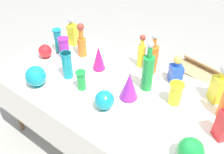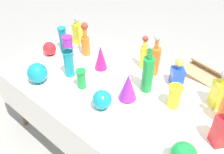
{
  "view_description": "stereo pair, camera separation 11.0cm",
  "coord_description": "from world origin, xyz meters",
  "px_view_note": "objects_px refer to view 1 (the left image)",
  "views": [
    {
      "loc": [
        0.94,
        -1.23,
        2.06
      ],
      "look_at": [
        0.0,
        0.0,
        0.86
      ],
      "focal_mm": 40.0,
      "sensor_mm": 36.0,
      "label": 1
    },
    {
      "loc": [
        1.02,
        -1.16,
        2.06
      ],
      "look_at": [
        0.0,
        0.0,
        0.86
      ],
      "focal_mm": 40.0,
      "sensor_mm": 36.0,
      "label": 2
    }
  ],
  "objects_px": {
    "round_bowl_2": "(104,100)",
    "tall_bottle_3": "(153,57)",
    "square_decanter_1": "(220,86)",
    "fluted_vase_0": "(99,58)",
    "square_decanter_3": "(73,33)",
    "round_bowl_1": "(36,76)",
    "cardboard_box_behind_left": "(196,81)",
    "tall_bottle_2": "(141,54)",
    "square_decanter_2": "(176,71)",
    "tall_bottle_0": "(82,43)",
    "slender_vase_0": "(176,93)",
    "slender_vase_3": "(64,47)",
    "slender_vase_4": "(67,64)",
    "round_bowl_0": "(191,151)",
    "slender_vase_1": "(58,40)",
    "tall_bottle_4": "(148,71)",
    "round_bowl_3": "(45,51)",
    "fluted_vase_1": "(129,86)",
    "slender_vase_2": "(81,80)"
  },
  "relations": [
    {
      "from": "tall_bottle_3",
      "to": "slender_vase_2",
      "type": "relative_size",
      "value": 2.26
    },
    {
      "from": "slender_vase_0",
      "to": "slender_vase_4",
      "type": "relative_size",
      "value": 0.76
    },
    {
      "from": "square_decanter_3",
      "to": "slender_vase_0",
      "type": "relative_size",
      "value": 1.64
    },
    {
      "from": "tall_bottle_3",
      "to": "square_decanter_2",
      "type": "xyz_separation_m",
      "value": [
        0.22,
        0.0,
        -0.04
      ]
    },
    {
      "from": "tall_bottle_0",
      "to": "square_decanter_2",
      "type": "bearing_deg",
      "value": 11.3
    },
    {
      "from": "tall_bottle_2",
      "to": "tall_bottle_4",
      "type": "height_order",
      "value": "tall_bottle_4"
    },
    {
      "from": "tall_bottle_3",
      "to": "square_decanter_1",
      "type": "distance_m",
      "value": 0.58
    },
    {
      "from": "slender_vase_0",
      "to": "fluted_vase_0",
      "type": "height_order",
      "value": "fluted_vase_0"
    },
    {
      "from": "round_bowl_0",
      "to": "cardboard_box_behind_left",
      "type": "distance_m",
      "value": 1.74
    },
    {
      "from": "tall_bottle_4",
      "to": "fluted_vase_0",
      "type": "relative_size",
      "value": 1.86
    },
    {
      "from": "tall_bottle_3",
      "to": "fluted_vase_0",
      "type": "distance_m",
      "value": 0.46
    },
    {
      "from": "tall_bottle_3",
      "to": "tall_bottle_0",
      "type": "bearing_deg",
      "value": -165.28
    },
    {
      "from": "tall_bottle_2",
      "to": "square_decanter_1",
      "type": "distance_m",
      "value": 0.7
    },
    {
      "from": "square_decanter_3",
      "to": "tall_bottle_0",
      "type": "bearing_deg",
      "value": -24.98
    },
    {
      "from": "tall_bottle_0",
      "to": "round_bowl_3",
      "type": "distance_m",
      "value": 0.35
    },
    {
      "from": "fluted_vase_0",
      "to": "tall_bottle_2",
      "type": "bearing_deg",
      "value": 44.81
    },
    {
      "from": "square_decanter_3",
      "to": "cardboard_box_behind_left",
      "type": "bearing_deg",
      "value": 42.91
    },
    {
      "from": "cardboard_box_behind_left",
      "to": "square_decanter_3",
      "type": "bearing_deg",
      "value": -137.09
    },
    {
      "from": "slender_vase_0",
      "to": "slender_vase_3",
      "type": "distance_m",
      "value": 1.1
    },
    {
      "from": "slender_vase_1",
      "to": "tall_bottle_0",
      "type": "bearing_deg",
      "value": 19.13
    },
    {
      "from": "tall_bottle_3",
      "to": "slender_vase_0",
      "type": "relative_size",
      "value": 2.08
    },
    {
      "from": "slender_vase_3",
      "to": "fluted_vase_0",
      "type": "relative_size",
      "value": 0.88
    },
    {
      "from": "round_bowl_2",
      "to": "tall_bottle_3",
      "type": "bearing_deg",
      "value": 85.97
    },
    {
      "from": "tall_bottle_2",
      "to": "square_decanter_3",
      "type": "height_order",
      "value": "tall_bottle_2"
    },
    {
      "from": "tall_bottle_2",
      "to": "fluted_vase_0",
      "type": "height_order",
      "value": "tall_bottle_2"
    },
    {
      "from": "round_bowl_0",
      "to": "cardboard_box_behind_left",
      "type": "relative_size",
      "value": 0.29
    },
    {
      "from": "slender_vase_2",
      "to": "slender_vase_3",
      "type": "bearing_deg",
      "value": 151.28
    },
    {
      "from": "tall_bottle_4",
      "to": "slender_vase_1",
      "type": "height_order",
      "value": "tall_bottle_4"
    },
    {
      "from": "slender_vase_2",
      "to": "square_decanter_1",
      "type": "bearing_deg",
      "value": 29.95
    },
    {
      "from": "tall_bottle_0",
      "to": "tall_bottle_2",
      "type": "relative_size",
      "value": 1.06
    },
    {
      "from": "square_decanter_2",
      "to": "fluted_vase_1",
      "type": "xyz_separation_m",
      "value": [
        -0.19,
        -0.4,
        0.02
      ]
    },
    {
      "from": "round_bowl_1",
      "to": "round_bowl_0",
      "type": "bearing_deg",
      "value": 4.05
    },
    {
      "from": "fluted_vase_1",
      "to": "cardboard_box_behind_left",
      "type": "height_order",
      "value": "fluted_vase_1"
    },
    {
      "from": "slender_vase_3",
      "to": "slender_vase_4",
      "type": "relative_size",
      "value": 0.86
    },
    {
      "from": "slender_vase_4",
      "to": "round_bowl_2",
      "type": "height_order",
      "value": "slender_vase_4"
    },
    {
      "from": "tall_bottle_2",
      "to": "cardboard_box_behind_left",
      "type": "xyz_separation_m",
      "value": [
        0.29,
        0.88,
        -0.73
      ]
    },
    {
      "from": "tall_bottle_4",
      "to": "square_decanter_1",
      "type": "distance_m",
      "value": 0.53
    },
    {
      "from": "square_decanter_2",
      "to": "round_bowl_3",
      "type": "relative_size",
      "value": 1.8
    },
    {
      "from": "square_decanter_1",
      "to": "fluted_vase_0",
      "type": "relative_size",
      "value": 1.39
    },
    {
      "from": "square_decanter_3",
      "to": "round_bowl_1",
      "type": "height_order",
      "value": "square_decanter_3"
    },
    {
      "from": "slender_vase_4",
      "to": "cardboard_box_behind_left",
      "type": "relative_size",
      "value": 0.41
    },
    {
      "from": "slender_vase_3",
      "to": "round_bowl_3",
      "type": "xyz_separation_m",
      "value": [
        -0.14,
        -0.11,
        -0.04
      ]
    },
    {
      "from": "round_bowl_2",
      "to": "fluted_vase_1",
      "type": "bearing_deg",
      "value": 69.24
    },
    {
      "from": "square_decanter_1",
      "to": "round_bowl_1",
      "type": "xyz_separation_m",
      "value": [
        -1.22,
        -0.71,
        -0.05
      ]
    },
    {
      "from": "square_decanter_2",
      "to": "slender_vase_1",
      "type": "height_order",
      "value": "square_decanter_2"
    },
    {
      "from": "tall_bottle_0",
      "to": "round_bowl_1",
      "type": "distance_m",
      "value": 0.56
    },
    {
      "from": "fluted_vase_0",
      "to": "tall_bottle_4",
      "type": "bearing_deg",
      "value": 3.22
    },
    {
      "from": "square_decanter_1",
      "to": "square_decanter_2",
      "type": "distance_m",
      "value": 0.36
    },
    {
      "from": "fluted_vase_0",
      "to": "round_bowl_2",
      "type": "bearing_deg",
      "value": -45.61
    },
    {
      "from": "square_decanter_1",
      "to": "fluted_vase_0",
      "type": "distance_m",
      "value": 0.99
    }
  ]
}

